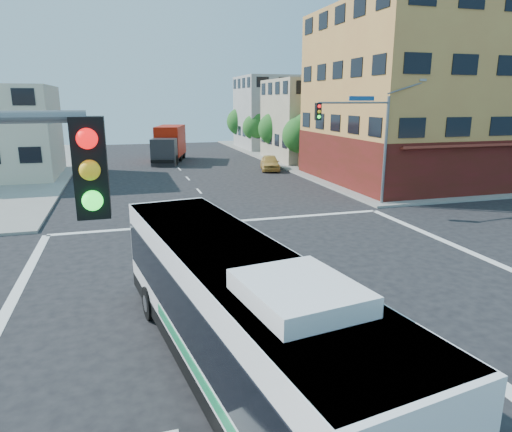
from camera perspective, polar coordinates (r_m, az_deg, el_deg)
name	(u,v)px	position (r m, az deg, el deg)	size (l,w,h in m)	color
ground	(283,284)	(17.43, 3.35, -8.54)	(120.00, 120.00, 0.00)	black
sidewalk_ne	(446,153)	(64.76, 22.61, 7.29)	(50.00, 50.00, 0.15)	gray
corner_building_ne	(433,111)	(42.16, 21.28, 12.17)	(18.10, 15.44, 14.00)	#BF8E44
building_east_near	(323,120)	(54.02, 8.37, 11.76)	(12.06, 10.06, 9.00)	tan
building_east_far	(282,113)	(66.98, 3.28, 12.77)	(12.06, 10.06, 10.00)	#9E9F9A
signal_mast_ne	(364,129)	(29.61, 13.34, 10.48)	(7.91, 1.13, 8.07)	slate
street_tree_a	(301,133)	(46.51, 5.69, 10.32)	(3.60, 3.60, 5.53)	#342513
street_tree_b	(276,127)	(53.99, 2.46, 11.09)	(3.80, 3.80, 5.79)	#342513
street_tree_c	(256,126)	(61.62, 0.02, 11.23)	(3.40, 3.40, 5.29)	#342513
street_tree_d	(241,120)	(69.30, -1.90, 11.91)	(4.00, 4.00, 6.03)	#342513
transit_bus	(234,310)	(11.36, -2.83, -11.62)	(4.50, 12.64, 3.67)	black
box_truck	(169,145)	(52.53, -10.80, 8.74)	(4.75, 9.08, 3.93)	#252529
parked_car	(270,163)	(45.37, 1.76, 6.67)	(1.76, 4.38, 1.49)	gold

